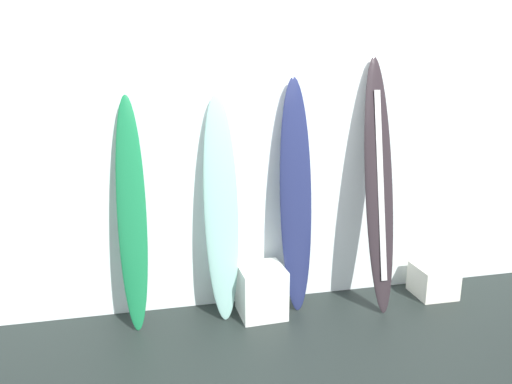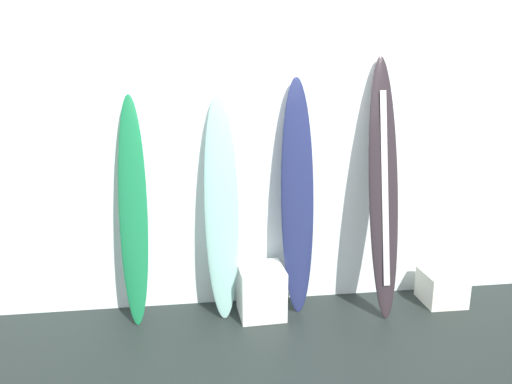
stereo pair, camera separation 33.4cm
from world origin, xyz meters
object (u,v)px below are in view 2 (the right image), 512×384
surfboard_charcoal (383,190)px  display_block_left (442,287)px  surfboard_seafoam (221,208)px  surfboard_emerald (133,214)px  display_block_center (261,291)px  surfboard_navy (297,198)px

surfboard_charcoal → display_block_left: bearing=0.9°
surfboard_seafoam → display_block_left: surfboard_seafoam is taller
surfboard_emerald → surfboard_seafoam: (0.73, 0.02, 0.02)m
display_block_left → surfboard_emerald: bearing=178.5°
surfboard_seafoam → display_block_center: (0.33, -0.10, -0.74)m
display_block_left → display_block_center: (-1.69, -0.00, 0.07)m
display_block_center → surfboard_seafoam: bearing=163.7°
surfboard_emerald → surfboard_charcoal: surfboard_charcoal is taller
surfboard_charcoal → display_block_center: surfboard_charcoal is taller
surfboard_emerald → surfboard_charcoal: 2.11m
surfboard_seafoam → display_block_left: 2.17m
surfboard_seafoam → display_block_center: surfboard_seafoam is taller
surfboard_charcoal → display_block_center: (-1.05, 0.01, -0.88)m
surfboard_emerald → display_block_center: (1.05, -0.08, -0.72)m
surfboard_seafoam → surfboard_charcoal: 1.39m
surfboard_emerald → surfboard_navy: surfboard_navy is taller
display_block_center → surfboard_navy: bearing=16.5°
surfboard_seafoam → surfboard_emerald: bearing=-178.6°
surfboard_emerald → surfboard_charcoal: bearing=-2.3°
surfboard_emerald → surfboard_navy: 1.38m
surfboard_seafoam → surfboard_navy: bearing=0.1°
surfboard_navy → display_block_center: (-0.33, -0.10, -0.80)m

